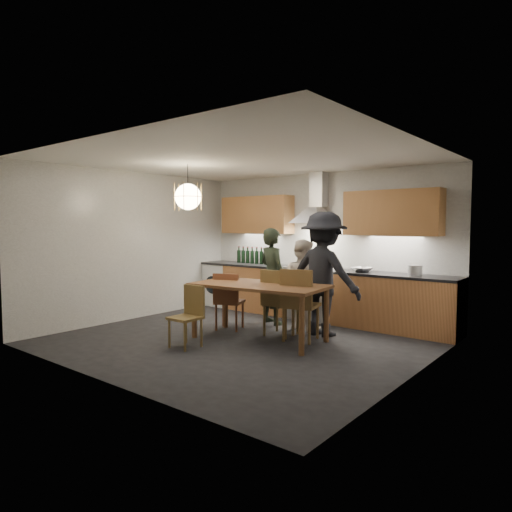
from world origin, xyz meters
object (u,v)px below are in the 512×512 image
Objects in this scene: chair_back_left at (228,298)px; person_right at (324,274)px; dining_table at (259,290)px; person_mid at (302,284)px; person_left at (273,276)px; stock_pot at (415,271)px; chair_front at (189,312)px; wine_bottles at (252,255)px; mixing_bowl at (362,270)px.

person_right reaches higher than chair_back_left.
dining_table is 1.02m from person_mid.
person_right is (1.09, -0.18, 0.13)m from person_left.
person_left is 0.87× the size of person_right.
stock_pot is (2.38, 1.63, 0.45)m from chair_back_left.
chair_front is 0.45× the size of person_right.
wine_bottles is (-1.14, 0.86, 0.26)m from person_left.
chair_back_left is 2.23m from mixing_bowl.
chair_front is 0.58× the size of person_mid.
stock_pot is (0.85, 0.05, 0.03)m from mixing_bowl.
person_mid is 1.95m from wine_bottles.
chair_front is (0.22, -1.03, -0.04)m from chair_back_left.
person_mid is 4.42× the size of mixing_bowl.
person_left is at bearing 88.41° from chair_front.
dining_table is 1.91m from mixing_bowl.
person_mid is (0.61, 1.89, 0.24)m from chair_front.
wine_bottles reaches higher than stock_pot.
mixing_bowl is at bearing -132.07° from person_left.
chair_back_left is (-0.75, 0.16, -0.20)m from dining_table.
person_left is 4.96× the size of mixing_bowl.
person_mid is (0.08, 1.02, -0.00)m from dining_table.
chair_back_left reaches higher than dining_table.
wine_bottles is at bearing 124.62° from dining_table.
person_right is (0.51, -0.19, 0.21)m from person_mid.
wine_bottles is (-1.11, 2.73, 0.58)m from chair_front.
person_right is 2.41× the size of wine_bottles.
mixing_bowl is (0.19, 0.90, 0.01)m from person_right.
chair_front is 1.08× the size of wine_bottles.
chair_back_left is at bearing 161.48° from dining_table.
mixing_bowl is (0.70, 0.71, 0.22)m from person_mid.
stock_pot is at bearing -149.09° from person_mid.
person_mid is at bearing -26.17° from wine_bottles.
dining_table is at bearing 90.18° from person_mid.
chair_front is 3.01m from wine_bottles.
chair_front is 2.95m from mixing_bowl.
person_right reaches higher than mixing_bowl.
chair_front reaches higher than dining_table.
dining_table is 1.26× the size of person_left.
person_left reaches higher than dining_table.
person_left reaches higher than wine_bottles.
person_right reaches higher than dining_table.
mixing_bowl is 0.42× the size of wine_bottles.
wine_bottles is at bearing 111.48° from chair_front.
wine_bottles is (-1.64, 1.86, 0.34)m from dining_table.
chair_back_left is 1.21m from person_mid.
person_left is at bearing 109.76° from dining_table.
dining_table is 1.09× the size of person_right.
person_mid is 1.02m from mixing_bowl.
chair_front is at bearing 78.97° from chair_back_left.
person_left is 1.48m from mixing_bowl.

